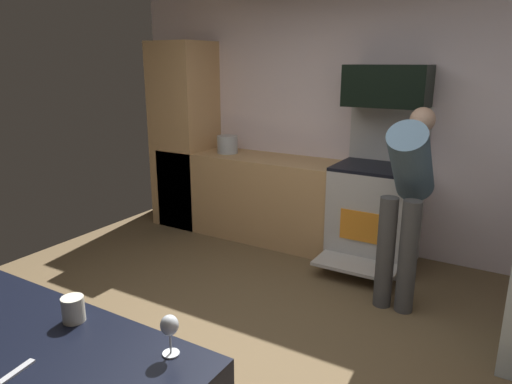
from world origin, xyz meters
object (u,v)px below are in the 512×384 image
person_cook (407,191)px  stock_pot (227,144)px  microwave (387,86)px  wine_glass_near (170,327)px  oven_range (375,211)px  mug_coffee (73,309)px

person_cook → stock_pot: person_cook is taller
microwave → wine_glass_near: 3.33m
oven_range → person_cook: person_cook is taller
wine_glass_near → microwave: bearing=94.0°
oven_range → wine_glass_near: 3.20m
microwave → stock_pot: microwave is taller
stock_pot → mug_coffee: bearing=-65.5°
oven_range → mug_coffee: oven_range is taller
microwave → stock_pot: size_ratio=3.25×
person_cook → stock_pot: size_ratio=6.75×
mug_coffee → person_cook: bearing=75.3°
microwave → mug_coffee: bearing=-94.3°
wine_glass_near → stock_pot: bearing=121.3°
person_cook → mug_coffee: (-0.67, -2.54, 0.03)m
person_cook → wine_glass_near: person_cook is taller
person_cook → wine_glass_near: size_ratio=10.15×
oven_range → wine_glass_near: (0.23, -3.16, 0.50)m
oven_range → mug_coffee: (-0.24, -3.19, 0.44)m
microwave → wine_glass_near: (0.23, -3.25, -0.66)m
person_cook → microwave: bearing=119.6°
microwave → mug_coffee: microwave is taller
person_cook → mug_coffee: bearing=-104.7°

